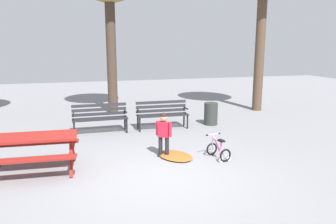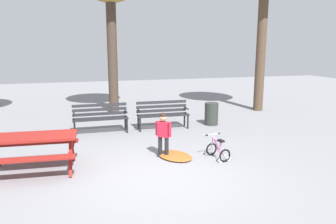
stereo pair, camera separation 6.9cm
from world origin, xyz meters
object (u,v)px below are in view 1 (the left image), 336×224
Objects in this scene: child_standing at (164,131)px; park_bench_far_left at (100,116)px; kids_bicycle at (219,150)px; picnic_table at (31,144)px; park_bench_left at (162,112)px; trash_bin at (211,114)px.

park_bench_far_left is at bearing 115.61° from child_standing.
park_bench_far_left is at bearing 128.29° from kids_bicycle.
park_bench_far_left is 1.52× the size of child_standing.
kids_bicycle is at bearing -4.42° from picnic_table.
park_bench_left is at bearing 99.60° from kids_bicycle.
kids_bicycle is at bearing -80.40° from park_bench_left.
trash_bin is (2.31, 2.61, -0.25)m from child_standing.
park_bench_far_left is 2.21× the size of trash_bin.
park_bench_far_left is (1.59, 2.75, -0.08)m from picnic_table.
picnic_table is 3.09× the size of kids_bicycle.
picnic_table is at bearing 175.58° from kids_bicycle.
kids_bicycle is (4.01, -0.31, -0.39)m from picnic_table.
picnic_table is at bearing -141.80° from park_bench_left.
park_bench_left is 2.67m from child_standing.
kids_bicycle is at bearing -110.29° from trash_bin.
trash_bin is (3.56, 0.02, -0.15)m from park_bench_far_left.
park_bench_left is (3.49, 2.75, -0.08)m from picnic_table.
park_bench_far_left is at bearing -179.75° from trash_bin.
park_bench_left is (1.90, -0.01, 0.00)m from park_bench_far_left.
park_bench_far_left is at bearing 179.75° from park_bench_left.
park_bench_far_left reaches higher than trash_bin.
park_bench_far_left is 0.99× the size of park_bench_left.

